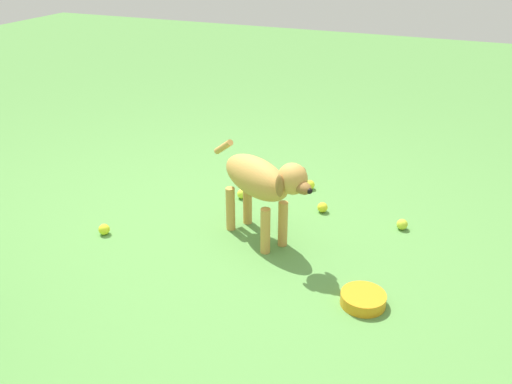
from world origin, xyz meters
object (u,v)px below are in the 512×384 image
(tennis_ball_2, at_px, (242,194))
(tennis_ball_4, at_px, (104,229))
(tennis_ball_3, at_px, (402,224))
(tennis_ball_0, at_px, (310,185))
(dog, at_px, (261,182))
(water_bowl, at_px, (363,299))
(tennis_ball_1, at_px, (322,207))

(tennis_ball_2, relative_size, tennis_ball_4, 1.00)
(tennis_ball_3, bearing_deg, tennis_ball_0, 65.02)
(tennis_ball_0, bearing_deg, tennis_ball_4, 138.40)
(tennis_ball_0, distance_m, tennis_ball_4, 1.41)
(dog, bearing_deg, tennis_ball_2, 154.95)
(tennis_ball_4, bearing_deg, tennis_ball_0, -41.60)
(tennis_ball_2, height_order, water_bowl, tennis_ball_2)
(tennis_ball_1, xyz_separation_m, tennis_ball_4, (-0.77, 1.11, 0.00))
(tennis_ball_0, relative_size, tennis_ball_2, 1.00)
(tennis_ball_1, distance_m, tennis_ball_3, 0.51)
(tennis_ball_4, bearing_deg, tennis_ball_2, -36.95)
(dog, distance_m, tennis_ball_3, 0.92)
(tennis_ball_0, relative_size, tennis_ball_4, 1.00)
(dog, relative_size, tennis_ball_3, 11.40)
(tennis_ball_4, height_order, water_bowl, tennis_ball_4)
(dog, distance_m, tennis_ball_0, 0.84)
(tennis_ball_2, relative_size, tennis_ball_3, 1.00)
(tennis_ball_2, xyz_separation_m, tennis_ball_3, (-0.01, -1.06, 0.00))
(tennis_ball_0, bearing_deg, tennis_ball_3, -114.98)
(tennis_ball_4, bearing_deg, water_bowl, -92.49)
(dog, height_order, tennis_ball_3, dog)
(dog, distance_m, tennis_ball_2, 0.65)
(tennis_ball_1, xyz_separation_m, tennis_ball_3, (-0.03, -0.50, 0.00))
(tennis_ball_0, bearing_deg, water_bowl, -150.96)
(tennis_ball_2, height_order, tennis_ball_3, same)
(water_bowl, bearing_deg, tennis_ball_1, 28.27)
(dog, bearing_deg, tennis_ball_4, -132.07)
(dog, height_order, tennis_ball_2, dog)
(tennis_ball_4, relative_size, water_bowl, 0.30)
(tennis_ball_1, bearing_deg, water_bowl, -151.73)
(water_bowl, bearing_deg, tennis_ball_4, 87.51)
(dog, bearing_deg, water_bowl, 1.11)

